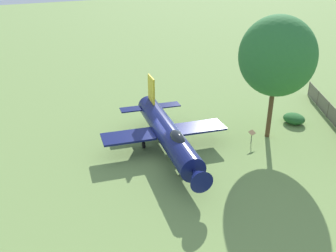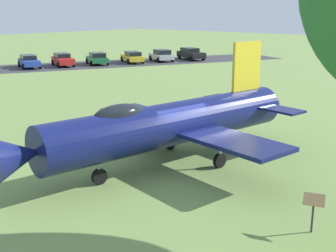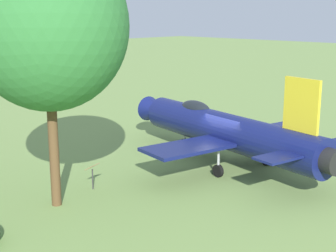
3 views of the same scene
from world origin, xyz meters
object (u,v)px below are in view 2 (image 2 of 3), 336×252
(info_plaque, at_px, (314,205))
(parked_car_black, at_px, (191,54))
(parked_car_green, at_px, (97,58))
(display_jet, at_px, (166,124))
(parked_car_silver, at_px, (161,55))
(parked_car_blue, at_px, (29,61))
(parked_car_yellow, at_px, (132,57))
(parked_car_red, at_px, (63,59))

(info_plaque, distance_m, parked_car_black, 46.34)
(parked_car_black, height_order, parked_car_green, parked_car_black)
(display_jet, relative_size, parked_car_silver, 3.06)
(parked_car_black, xyz_separation_m, parked_car_green, (-11.45, 5.17, -0.05))
(parked_car_blue, bearing_deg, parked_car_yellow, 86.69)
(parked_car_silver, distance_m, parked_car_green, 8.32)
(parked_car_silver, relative_size, parked_car_green, 0.98)
(parked_car_yellow, height_order, parked_car_green, parked_car_green)
(parked_car_blue, bearing_deg, parked_car_silver, 86.93)
(parked_car_black, distance_m, parked_car_blue, 20.36)
(parked_car_green, bearing_deg, info_plaque, 176.51)
(display_jet, xyz_separation_m, parked_car_black, (32.80, 24.20, -0.98))
(parked_car_black, distance_m, parked_car_silver, 4.25)
(display_jet, relative_size, parked_car_red, 2.94)
(parked_car_yellow, relative_size, parked_car_red, 1.05)
(parked_car_green, relative_size, parked_car_blue, 0.94)
(info_plaque, height_order, parked_car_blue, parked_car_blue)
(info_plaque, bearing_deg, parked_car_red, 63.20)
(parked_car_green, bearing_deg, display_jet, 172.68)
(info_plaque, height_order, parked_car_black, parked_car_black)
(parked_car_yellow, bearing_deg, display_jet, 166.31)
(parked_car_black, relative_size, parked_car_blue, 1.02)
(parked_car_green, relative_size, parked_car_red, 0.98)
(parked_car_red, bearing_deg, info_plaque, -3.82)
(parked_car_red, relative_size, parked_car_blue, 0.96)
(info_plaque, xyz_separation_m, parked_car_red, (19.29, 38.18, -0.09))
(parked_car_silver, bearing_deg, parked_car_yellow, 91.66)
(display_jet, height_order, parked_car_silver, display_jet)
(parked_car_yellow, bearing_deg, parked_car_black, -84.82)
(display_jet, bearing_deg, info_plaque, 87.27)
(parked_car_silver, bearing_deg, parked_car_blue, 90.94)
(parked_car_silver, relative_size, parked_car_yellow, 0.92)
(parked_car_red, bearing_deg, parked_car_green, 85.45)
(display_jet, distance_m, parked_car_yellow, 37.41)
(parked_car_silver, xyz_separation_m, parked_car_green, (-7.54, 3.53, -0.02))
(parked_car_blue, bearing_deg, display_jet, -0.97)
(parked_car_black, xyz_separation_m, parked_car_red, (-15.03, 7.03, -0.03))
(info_plaque, xyz_separation_m, parked_car_blue, (15.88, 39.78, -0.12))
(parked_car_black, height_order, parked_car_silver, parked_car_black)
(info_plaque, distance_m, parked_car_blue, 42.84)
(parked_car_green, xyz_separation_m, parked_car_red, (-3.57, 1.86, 0.02))
(display_jet, height_order, parked_car_red, display_jet)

